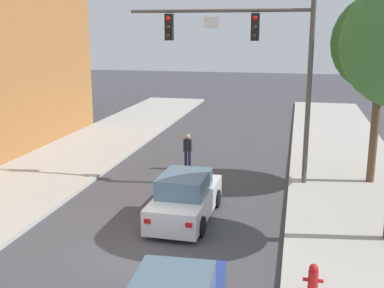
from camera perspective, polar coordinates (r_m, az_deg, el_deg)
name	(u,v)px	position (r m, az deg, el deg)	size (l,w,h in m)	color
ground_plane	(141,252)	(14.26, -6.04, -12.57)	(120.00, 120.00, 0.00)	#424247
sidewalk_right	(380,273)	(13.79, 21.41, -14.08)	(5.00, 60.00, 0.15)	#B2AFA8
traffic_signal_mast	(256,52)	(19.39, 7.62, 10.78)	(7.32, 0.38, 7.50)	#514C47
car_lead_white	(185,198)	(16.19, -0.80, -6.46)	(1.90, 4.27, 1.60)	silver
pedestrian_crossing_road	(188,150)	(21.81, -0.51, -0.69)	(0.36, 0.22, 1.64)	#232847
fire_hydrant	(313,278)	(12.13, 14.17, -15.17)	(0.48, 0.24, 0.72)	red
street_tree_second	(382,43)	(20.25, 21.63, 11.05)	(3.88, 3.88, 7.53)	brown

